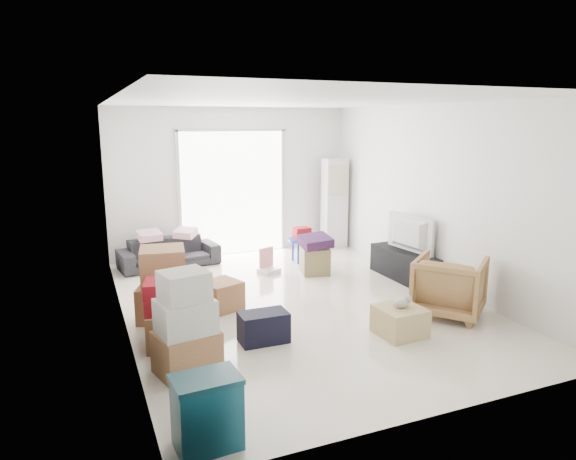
{
  "coord_description": "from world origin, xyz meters",
  "views": [
    {
      "loc": [
        -2.68,
        -6.14,
        2.43
      ],
      "look_at": [
        -0.05,
        0.2,
        0.99
      ],
      "focal_mm": 32.0,
      "sensor_mm": 36.0,
      "label": 1
    }
  ],
  "objects_px": {
    "ac_tower": "(334,204)",
    "sofa": "(169,248)",
    "television": "(405,247)",
    "armchair": "(450,283)",
    "kids_table": "(302,237)",
    "wood_crate": "(400,321)",
    "tv_console": "(404,265)",
    "ottoman": "(315,261)",
    "storage_bins": "(207,412)"
  },
  "relations": [
    {
      "from": "television",
      "to": "wood_crate",
      "type": "xyz_separation_m",
      "value": [
        -1.33,
        -1.81,
        -0.35
      ]
    },
    {
      "from": "storage_bins",
      "to": "kids_table",
      "type": "relative_size",
      "value": 0.93
    },
    {
      "from": "ottoman",
      "to": "wood_crate",
      "type": "xyz_separation_m",
      "value": [
        -0.16,
        -2.63,
        -0.05
      ]
    },
    {
      "from": "storage_bins",
      "to": "kids_table",
      "type": "height_order",
      "value": "kids_table"
    },
    {
      "from": "television",
      "to": "armchair",
      "type": "distance_m",
      "value": 1.56
    },
    {
      "from": "armchair",
      "to": "wood_crate",
      "type": "xyz_separation_m",
      "value": [
        -0.95,
        -0.3,
        -0.25
      ]
    },
    {
      "from": "armchair",
      "to": "ac_tower",
      "type": "bearing_deg",
      "value": -43.91
    },
    {
      "from": "ac_tower",
      "to": "sofa",
      "type": "height_order",
      "value": "ac_tower"
    },
    {
      "from": "storage_bins",
      "to": "ottoman",
      "type": "bearing_deg",
      "value": 54.57
    },
    {
      "from": "sofa",
      "to": "armchair",
      "type": "height_order",
      "value": "armchair"
    },
    {
      "from": "armchair",
      "to": "wood_crate",
      "type": "relative_size",
      "value": 1.68
    },
    {
      "from": "ac_tower",
      "to": "kids_table",
      "type": "distance_m",
      "value": 1.33
    },
    {
      "from": "tv_console",
      "to": "ottoman",
      "type": "height_order",
      "value": "tv_console"
    },
    {
      "from": "storage_bins",
      "to": "kids_table",
      "type": "distance_m",
      "value": 5.39
    },
    {
      "from": "sofa",
      "to": "wood_crate",
      "type": "height_order",
      "value": "sofa"
    },
    {
      "from": "tv_console",
      "to": "storage_bins",
      "type": "bearing_deg",
      "value": -142.16
    },
    {
      "from": "tv_console",
      "to": "ottoman",
      "type": "distance_m",
      "value": 1.42
    },
    {
      "from": "ac_tower",
      "to": "ottoman",
      "type": "relative_size",
      "value": 4.06
    },
    {
      "from": "storage_bins",
      "to": "tv_console",
      "type": "bearing_deg",
      "value": 37.84
    },
    {
      "from": "armchair",
      "to": "ottoman",
      "type": "height_order",
      "value": "armchair"
    },
    {
      "from": "kids_table",
      "to": "ottoman",
      "type": "bearing_deg",
      "value": -97.19
    },
    {
      "from": "ac_tower",
      "to": "storage_bins",
      "type": "height_order",
      "value": "ac_tower"
    },
    {
      "from": "television",
      "to": "armchair",
      "type": "height_order",
      "value": "armchair"
    },
    {
      "from": "ac_tower",
      "to": "wood_crate",
      "type": "distance_m",
      "value": 4.36
    },
    {
      "from": "ac_tower",
      "to": "ottoman",
      "type": "distance_m",
      "value": 1.97
    },
    {
      "from": "kids_table",
      "to": "tv_console",
      "type": "bearing_deg",
      "value": -55.47
    },
    {
      "from": "kids_table",
      "to": "storage_bins",
      "type": "bearing_deg",
      "value": -121.65
    },
    {
      "from": "kids_table",
      "to": "wood_crate",
      "type": "bearing_deg",
      "value": -94.31
    },
    {
      "from": "ac_tower",
      "to": "television",
      "type": "xyz_separation_m",
      "value": [
        0.05,
        -2.3,
        -0.36
      ]
    },
    {
      "from": "sofa",
      "to": "ottoman",
      "type": "height_order",
      "value": "sofa"
    },
    {
      "from": "kids_table",
      "to": "wood_crate",
      "type": "distance_m",
      "value": 3.39
    },
    {
      "from": "wood_crate",
      "to": "sofa",
      "type": "bearing_deg",
      "value": 116.49
    },
    {
      "from": "armchair",
      "to": "kids_table",
      "type": "relative_size",
      "value": 1.36
    },
    {
      "from": "television",
      "to": "kids_table",
      "type": "bearing_deg",
      "value": 28.27
    },
    {
      "from": "ac_tower",
      "to": "tv_console",
      "type": "relative_size",
      "value": 1.29
    },
    {
      "from": "ac_tower",
      "to": "sofa",
      "type": "distance_m",
      "value": 3.3
    },
    {
      "from": "ottoman",
      "to": "wood_crate",
      "type": "height_order",
      "value": "ottoman"
    },
    {
      "from": "ac_tower",
      "to": "sofa",
      "type": "relative_size",
      "value": 1.05
    },
    {
      "from": "tv_console",
      "to": "kids_table",
      "type": "xyz_separation_m",
      "value": [
        -1.07,
        1.56,
        0.21
      ]
    },
    {
      "from": "storage_bins",
      "to": "television",
      "type": "bearing_deg",
      "value": 37.84
    },
    {
      "from": "ottoman",
      "to": "sofa",
      "type": "bearing_deg",
      "value": 147.99
    },
    {
      "from": "sofa",
      "to": "television",
      "type": "bearing_deg",
      "value": -40.58
    },
    {
      "from": "ac_tower",
      "to": "kids_table",
      "type": "relative_size",
      "value": 2.82
    },
    {
      "from": "kids_table",
      "to": "sofa",
      "type": "bearing_deg",
      "value": 165.21
    },
    {
      "from": "kids_table",
      "to": "armchair",
      "type": "bearing_deg",
      "value": -77.19
    },
    {
      "from": "television",
      "to": "kids_table",
      "type": "xyz_separation_m",
      "value": [
        -1.07,
        1.56,
        -0.08
      ]
    },
    {
      "from": "sofa",
      "to": "wood_crate",
      "type": "xyz_separation_m",
      "value": [
        1.97,
        -3.96,
        -0.16
      ]
    },
    {
      "from": "tv_console",
      "to": "storage_bins",
      "type": "relative_size",
      "value": 2.34
    },
    {
      "from": "sofa",
      "to": "storage_bins",
      "type": "distance_m",
      "value": 5.21
    },
    {
      "from": "sofa",
      "to": "storage_bins",
      "type": "bearing_deg",
      "value": -104.14
    }
  ]
}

